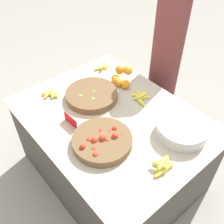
# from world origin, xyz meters

# --- Properties ---
(ground_plane) EXTENTS (12.00, 12.00, 0.00)m
(ground_plane) POSITION_xyz_m (0.00, 0.00, 0.00)
(ground_plane) COLOR #A39E93
(market_table) EXTENTS (1.51, 1.16, 0.74)m
(market_table) POSITION_xyz_m (0.00, 0.00, 0.37)
(market_table) COLOR #4C4742
(market_table) RESTS_ON ground_plane
(lime_bowl) EXTENTS (0.44, 0.44, 0.07)m
(lime_bowl) POSITION_xyz_m (-0.29, 0.02, 0.77)
(lime_bowl) COLOR brown
(lime_bowl) RESTS_ON market_table
(tomato_basket) EXTENTS (0.42, 0.42, 0.09)m
(tomato_basket) POSITION_xyz_m (0.17, -0.23, 0.77)
(tomato_basket) COLOR brown
(tomato_basket) RESTS_ON market_table
(orange_pile) EXTENTS (0.22, 0.21, 0.14)m
(orange_pile) POSITION_xyz_m (-0.29, 0.35, 0.80)
(orange_pile) COLOR orange
(orange_pile) RESTS_ON market_table
(metal_bowl) EXTENTS (0.37, 0.37, 0.10)m
(metal_bowl) POSITION_xyz_m (0.47, 0.27, 0.79)
(metal_bowl) COLOR silver
(metal_bowl) RESTS_ON market_table
(price_sign) EXTENTS (0.15, 0.01, 0.08)m
(price_sign) POSITION_xyz_m (-0.14, -0.29, 0.78)
(price_sign) COLOR red
(price_sign) RESTS_ON market_table
(banana_bunch_front_left) EXTENTS (0.18, 0.16, 0.06)m
(banana_bunch_front_left) POSITION_xyz_m (-0.01, 0.33, 0.76)
(banana_bunch_front_left) COLOR #EFDB4C
(banana_bunch_front_left) RESTS_ON market_table
(banana_bunch_middle_right) EXTENTS (0.15, 0.15, 0.03)m
(banana_bunch_middle_right) POSITION_xyz_m (-0.54, -0.23, 0.76)
(banana_bunch_middle_right) COLOR #EFDB4C
(banana_bunch_middle_right) RESTS_ON market_table
(banana_bunch_front_right) EXTENTS (0.13, 0.21, 0.06)m
(banana_bunch_front_right) POSITION_xyz_m (0.58, -0.06, 0.77)
(banana_bunch_front_right) COLOR #EFDB4C
(banana_bunch_front_right) RESTS_ON market_table
(banana_bunch_front_center) EXTENTS (0.10, 0.17, 0.05)m
(banana_bunch_front_center) POSITION_xyz_m (-0.58, 0.37, 0.76)
(banana_bunch_front_center) COLOR #EFDB4C
(banana_bunch_front_center) RESTS_ON market_table
(vendor_person) EXTENTS (0.29, 0.29, 1.68)m
(vendor_person) POSITION_xyz_m (-0.20, 0.84, 0.79)
(vendor_person) COLOR brown
(vendor_person) RESTS_ON ground_plane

